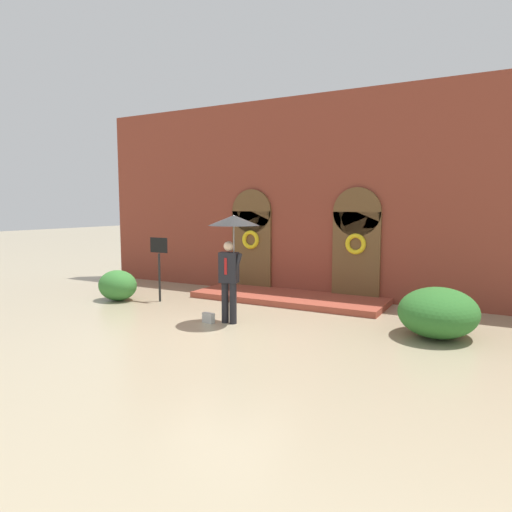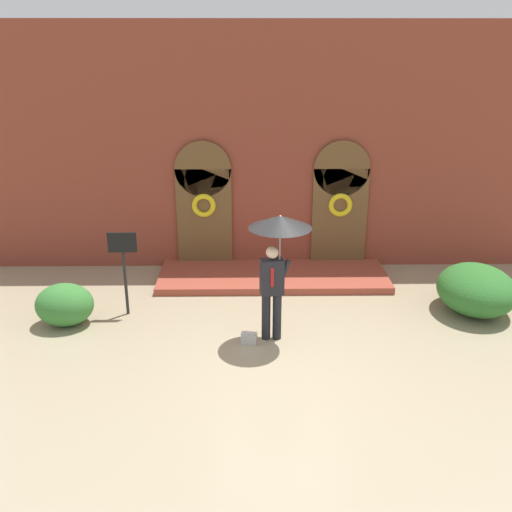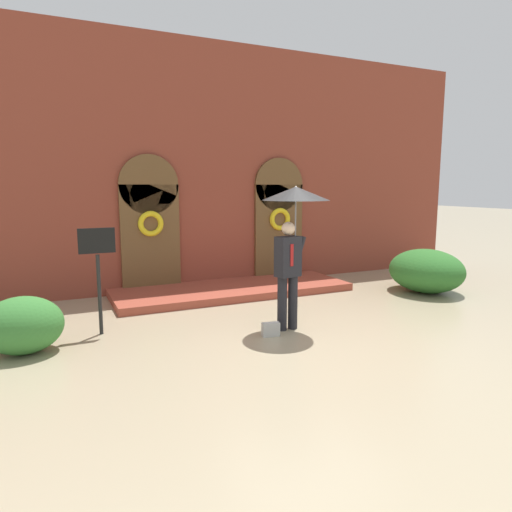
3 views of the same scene
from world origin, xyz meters
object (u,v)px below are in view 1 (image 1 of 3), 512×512
shrub_right (438,312)px  sign_post (159,258)px  person_with_umbrella (233,236)px  shrub_left (118,285)px  handbag (208,318)px

shrub_right → sign_post: bearing=-179.9°
person_with_umbrella → sign_post: 3.22m
sign_post → shrub_right: bearing=0.1°
shrub_left → shrub_right: bearing=3.2°
person_with_umbrella → handbag: person_with_umbrella is taller
shrub_right → shrub_left: bearing=-176.8°
person_with_umbrella → shrub_right: person_with_umbrella is taller
sign_post → shrub_left: sign_post is taller
handbag → shrub_left: bearing=175.9°
person_with_umbrella → shrub_right: bearing=14.8°
sign_post → shrub_left: bearing=-158.4°
sign_post → shrub_right: size_ratio=0.99×
person_with_umbrella → handbag: 1.88m
person_with_umbrella → shrub_left: 4.36m
sign_post → shrub_right: 7.02m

